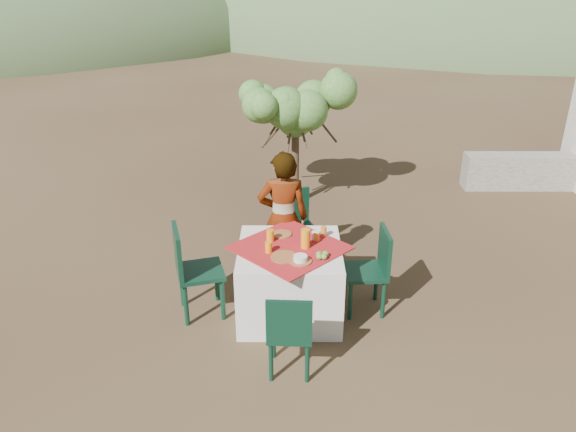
# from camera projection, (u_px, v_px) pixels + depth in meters

# --- Properties ---
(ground) EXTENTS (160.00, 160.00, 0.00)m
(ground) POSITION_uv_depth(u_px,v_px,m) (333.00, 308.00, 5.90)
(ground) COLOR #342017
(ground) RESTS_ON ground
(table) EXTENTS (1.30, 1.30, 0.76)m
(table) POSITION_uv_depth(u_px,v_px,m) (290.00, 280.00, 5.68)
(table) COLOR white
(table) RESTS_ON ground
(chair_far) EXTENTS (0.51, 0.51, 0.88)m
(chair_far) POSITION_uv_depth(u_px,v_px,m) (296.00, 222.00, 6.67)
(chair_far) COLOR black
(chair_far) RESTS_ON ground
(chair_near) EXTENTS (0.40, 0.40, 0.84)m
(chair_near) POSITION_uv_depth(u_px,v_px,m) (290.00, 331.00, 4.78)
(chair_near) COLOR black
(chair_near) RESTS_ON ground
(chair_left) EXTENTS (0.56, 0.56, 0.98)m
(chair_left) POSITION_uv_depth(u_px,v_px,m) (192.00, 268.00, 5.59)
(chair_left) COLOR black
(chair_left) RESTS_ON ground
(chair_right) EXTENTS (0.45, 0.45, 0.91)m
(chair_right) POSITION_uv_depth(u_px,v_px,m) (373.00, 267.00, 5.69)
(chair_right) COLOR black
(chair_right) RESTS_ON ground
(person) EXTENTS (0.58, 0.40, 1.53)m
(person) POSITION_uv_depth(u_px,v_px,m) (283.00, 218.00, 6.12)
(person) COLOR #8C6651
(person) RESTS_ON ground
(shrub_tree) EXTENTS (1.47, 1.44, 1.73)m
(shrub_tree) POSITION_uv_depth(u_px,v_px,m) (299.00, 113.00, 7.89)
(shrub_tree) COLOR #4C3726
(shrub_tree) RESTS_ON ground
(stone_wall) EXTENTS (2.60, 0.35, 0.55)m
(stone_wall) POSITION_uv_depth(u_px,v_px,m) (546.00, 171.00, 8.86)
(stone_wall) COLOR gray
(stone_wall) RESTS_ON ground
(hill_near_right) EXTENTS (48.00, 48.00, 20.00)m
(hill_near_right) POSITION_uv_depth(u_px,v_px,m) (471.00, 10.00, 38.52)
(hill_near_right) COLOR #35512D
(hill_near_right) RESTS_ON ground
(plate_far) EXTENTS (0.20, 0.20, 0.01)m
(plate_far) POSITION_uv_depth(u_px,v_px,m) (282.00, 234.00, 5.76)
(plate_far) COLOR brown
(plate_far) RESTS_ON table
(plate_near) EXTENTS (0.26, 0.26, 0.01)m
(plate_near) POSITION_uv_depth(u_px,v_px,m) (284.00, 257.00, 5.33)
(plate_near) COLOR brown
(plate_near) RESTS_ON table
(glass_far) EXTENTS (0.08, 0.08, 0.12)m
(glass_far) POSITION_uv_depth(u_px,v_px,m) (270.00, 236.00, 5.61)
(glass_far) COLOR orange
(glass_far) RESTS_ON table
(glass_near) EXTENTS (0.07, 0.07, 0.11)m
(glass_near) POSITION_uv_depth(u_px,v_px,m) (269.00, 247.00, 5.41)
(glass_near) COLOR orange
(glass_near) RESTS_ON table
(juice_pitcher) EXTENTS (0.09, 0.09, 0.20)m
(juice_pitcher) POSITION_uv_depth(u_px,v_px,m) (305.00, 238.00, 5.48)
(juice_pitcher) COLOR orange
(juice_pitcher) RESTS_ON table
(bowl_plate) EXTENTS (0.22, 0.22, 0.01)m
(bowl_plate) POSITION_uv_depth(u_px,v_px,m) (300.00, 261.00, 5.26)
(bowl_plate) COLOR brown
(bowl_plate) RESTS_ON table
(white_bowl) EXTENTS (0.13, 0.13, 0.05)m
(white_bowl) POSITION_uv_depth(u_px,v_px,m) (300.00, 258.00, 5.25)
(white_bowl) COLOR silver
(white_bowl) RESTS_ON bowl_plate
(jar_left) EXTENTS (0.06, 0.06, 0.09)m
(jar_left) POSITION_uv_depth(u_px,v_px,m) (317.00, 237.00, 5.63)
(jar_left) COLOR #CB6E23
(jar_left) RESTS_ON table
(jar_right) EXTENTS (0.06, 0.06, 0.10)m
(jar_right) POSITION_uv_depth(u_px,v_px,m) (324.00, 231.00, 5.73)
(jar_right) COLOR #CB6E23
(jar_right) RESTS_ON table
(napkin_holder) EXTENTS (0.08, 0.06, 0.10)m
(napkin_holder) POSITION_uv_depth(u_px,v_px,m) (316.00, 236.00, 5.64)
(napkin_holder) COLOR silver
(napkin_holder) RESTS_ON table
(fruit_cluster) EXTENTS (0.12, 0.11, 0.06)m
(fruit_cluster) POSITION_uv_depth(u_px,v_px,m) (322.00, 255.00, 5.31)
(fruit_cluster) COLOR olive
(fruit_cluster) RESTS_ON table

